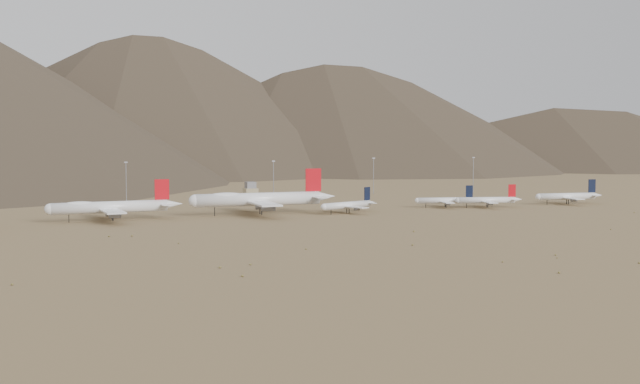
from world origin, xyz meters
name	(u,v)px	position (x,y,z in m)	size (l,w,h in m)	color
ground	(268,222)	(0.00, 0.00, 0.00)	(3000.00, 3000.00, 0.00)	olive
mountain_ridge	(69,63)	(0.00, 900.00, 150.00)	(4400.00, 1000.00, 300.00)	#4D3E2E
widebody_centre	(111,207)	(-68.89, 33.11, 6.76)	(66.00, 50.53, 19.59)	white
widebody_east	(259,199)	(6.86, 34.57, 8.14)	(79.53, 61.13, 23.61)	white
narrowbody_a	(348,205)	(53.31, 23.96, 4.30)	(38.42, 28.71, 13.24)	white
narrowbody_b	(446,200)	(118.85, 31.93, 4.08)	(37.27, 27.54, 12.58)	white
narrowbody_c	(488,200)	(140.58, 22.20, 4.27)	(38.95, 28.80, 13.16)	white
narrowbody_d	(568,196)	(197.87, 22.06, 4.79)	(44.59, 32.41, 14.77)	white
control_tower	(250,192)	(30.00, 120.00, 5.32)	(8.00, 8.00, 12.00)	tan
mast_west	(126,181)	(-46.76, 121.99, 14.20)	(2.00, 0.60, 25.70)	gray
mast_centre	(273,179)	(41.22, 108.19, 14.20)	(2.00, 0.60, 25.70)	gray
mast_east	(374,174)	(127.97, 142.37, 14.20)	(2.00, 0.60, 25.70)	gray
mast_far_east	(473,173)	(200.37, 126.68, 14.20)	(2.00, 0.60, 25.70)	gray
desert_scrub	(284,255)	(-31.15, -104.94, 0.31)	(411.55, 182.31, 0.86)	olive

